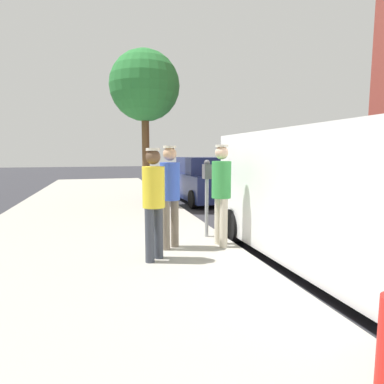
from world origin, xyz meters
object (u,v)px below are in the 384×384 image
Objects in this scene: parking_meter_near at (207,185)px; pedestrian_in_green at (221,188)px; parked_van at (349,197)px; pedestrian_in_blue at (170,190)px; pedestrian_in_yellow at (154,197)px; street_tree at (145,87)px; parked_sedan_behind at (202,181)px.

parking_meter_near is 0.85× the size of pedestrian_in_green.
parking_meter_near is 0.29× the size of parked_van.
pedestrian_in_green reaches higher than pedestrian_in_blue.
pedestrian_in_yellow is 0.33× the size of parked_van.
pedestrian_in_yellow is (1.22, 1.13, -0.04)m from parking_meter_near.
parking_meter_near is 1.66m from pedestrian_in_yellow.
pedestrian_in_green is at bearing 96.92° from street_tree.
parking_meter_near is at bearing 97.26° from street_tree.
parked_van is 1.17× the size of parked_sedan_behind.
pedestrian_in_blue reaches higher than pedestrian_in_yellow.
pedestrian_in_yellow is at bearing 56.28° from pedestrian_in_blue.
street_tree is (2.08, -6.63, 2.73)m from parked_van.
pedestrian_in_blue is at bearing -123.72° from pedestrian_in_yellow.
parking_meter_near is 5.94m from parked_sedan_behind.
parked_van reaches higher than pedestrian_in_yellow.
street_tree is at bearing -82.74° from parking_meter_near.
pedestrian_in_blue is 6.76m from parked_sedan_behind.
parking_meter_near is at bearing 73.43° from parked_sedan_behind.
pedestrian_in_blue is at bearing 86.97° from street_tree.
pedestrian_in_yellow is 0.35× the size of street_tree.
street_tree is at bearing -93.03° from pedestrian_in_blue.
parking_meter_near is 5.32m from street_tree.
pedestrian_in_yellow is at bearing -19.34° from parked_van.
pedestrian_in_blue reaches higher than parking_meter_near.
parking_meter_near is 0.34× the size of parked_sedan_behind.
parking_meter_near is at bearing -137.25° from pedestrian_in_yellow.
pedestrian_in_green is at bearing -159.64° from pedestrian_in_yellow.
parking_meter_near is 0.88× the size of pedestrian_in_yellow.
parking_meter_near reaches higher than parked_sedan_behind.
pedestrian_in_blue is at bearing 34.08° from parking_meter_near.
parked_van is (-2.72, 0.95, 0.02)m from pedestrian_in_yellow.
parked_sedan_behind is (-2.54, -6.25, -0.42)m from pedestrian_in_blue.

